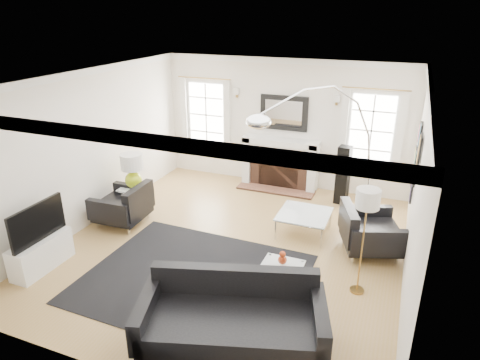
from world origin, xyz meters
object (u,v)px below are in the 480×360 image
at_px(sofa, 232,318).
at_px(arc_floor_lamp, 318,157).
at_px(fireplace, 280,164).
at_px(armchair_left, 125,206).
at_px(gourd_lamp, 132,169).
at_px(armchair_right, 367,232).
at_px(coffee_table, 304,215).

xyz_separation_m(sofa, arc_floor_lamp, (0.31, 2.92, 1.10)).
bearing_deg(sofa, fireplace, 100.46).
xyz_separation_m(sofa, armchair_left, (-3.04, 2.13, -0.02)).
bearing_deg(arc_floor_lamp, sofa, -96.00).
relative_size(gourd_lamp, arc_floor_lamp, 0.25).
height_order(fireplace, armchair_right, fireplace).
relative_size(sofa, armchair_left, 2.35).
height_order(armchair_right, arc_floor_lamp, arc_floor_lamp).
distance_m(fireplace, coffee_table, 2.18).
relative_size(coffee_table, gourd_lamp, 1.29).
distance_m(fireplace, armchair_left, 3.51).
bearing_deg(gourd_lamp, armchair_left, -81.18).
distance_m(sofa, gourd_lamp, 4.06).
distance_m(armchair_right, coffee_table, 1.13).
relative_size(fireplace, arc_floor_lamp, 0.62).
bearing_deg(gourd_lamp, armchair_right, 2.63).
relative_size(fireplace, sofa, 0.73).
xyz_separation_m(armchair_left, coffee_table, (3.17, 0.86, -0.00)).
distance_m(fireplace, sofa, 4.99).
relative_size(fireplace, coffee_table, 1.93).
height_order(fireplace, gourd_lamp, gourd_lamp).
relative_size(armchair_left, arc_floor_lamp, 0.36).
bearing_deg(fireplace, arc_floor_lamp, -58.62).
bearing_deg(armchair_right, fireplace, 134.75).
height_order(armchair_right, coffee_table, armchair_right).
relative_size(armchair_right, gourd_lamp, 1.80).
relative_size(armchair_right, arc_floor_lamp, 0.45).
xyz_separation_m(armchair_right, coffee_table, (-1.10, 0.24, -0.01)).
relative_size(sofa, armchair_right, 1.92).
bearing_deg(fireplace, gourd_lamp, -133.05).
distance_m(armchair_left, arc_floor_lamp, 3.62).
xyz_separation_m(fireplace, coffee_table, (1.03, -1.91, -0.18)).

